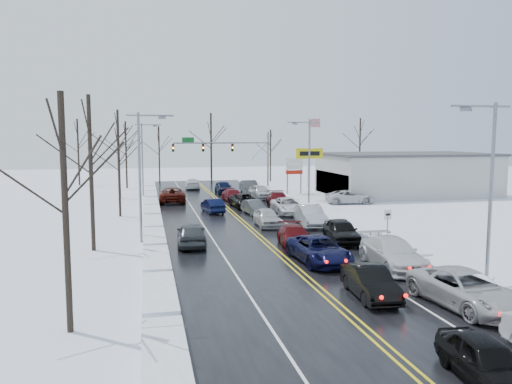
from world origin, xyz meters
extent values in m
plane|color=white|center=(0.00, 0.00, 0.00)|extent=(160.00, 160.00, 0.00)
cube|color=black|center=(0.00, 2.00, 0.01)|extent=(14.00, 84.00, 0.01)
cube|color=white|center=(-7.60, 2.00, 0.00)|extent=(1.51, 72.00, 0.49)
cube|color=white|center=(7.60, 2.00, 0.00)|extent=(1.51, 72.00, 0.49)
cylinder|color=slate|center=(8.50, 28.00, 4.00)|extent=(0.24, 0.24, 8.00)
cylinder|color=slate|center=(2.00, 28.00, 6.50)|extent=(13.00, 0.18, 0.18)
cylinder|color=slate|center=(7.30, 28.00, 5.40)|extent=(2.33, 0.10, 2.33)
cube|color=#0C591E|center=(-2.50, 28.00, 6.90)|extent=(1.60, 0.08, 0.70)
cube|color=black|center=(3.50, 28.00, 5.85)|extent=(0.32, 0.25, 1.05)
sphere|color=#3F0705|center=(3.50, 27.84, 6.15)|extent=(0.20, 0.20, 0.20)
sphere|color=orange|center=(3.50, 27.84, 5.85)|extent=(0.22, 0.22, 0.22)
sphere|color=black|center=(3.50, 27.84, 5.55)|extent=(0.20, 0.20, 0.20)
cube|color=black|center=(-0.50, 28.00, 5.85)|extent=(0.32, 0.25, 1.05)
sphere|color=#3F0705|center=(-0.50, 27.84, 6.15)|extent=(0.20, 0.20, 0.20)
sphere|color=orange|center=(-0.50, 27.84, 5.85)|extent=(0.22, 0.22, 0.22)
sphere|color=black|center=(-0.50, 27.84, 5.55)|extent=(0.20, 0.20, 0.20)
cube|color=black|center=(-4.50, 28.00, 5.85)|extent=(0.32, 0.25, 1.05)
sphere|color=#3F0705|center=(-4.50, 27.84, 6.15)|extent=(0.20, 0.20, 0.20)
sphere|color=orange|center=(-4.50, 27.84, 5.85)|extent=(0.22, 0.22, 0.22)
sphere|color=black|center=(-4.50, 27.84, 5.55)|extent=(0.20, 0.20, 0.20)
cylinder|color=slate|center=(10.50, 16.00, 2.80)|extent=(0.20, 0.20, 5.60)
cube|color=#DAC90B|center=(10.50, 16.00, 5.40)|extent=(3.20, 0.30, 1.20)
cube|color=black|center=(10.50, 15.83, 5.40)|extent=(2.40, 0.04, 0.50)
cylinder|color=slate|center=(9.60, 22.00, 2.00)|extent=(0.16, 0.16, 4.00)
cylinder|color=slate|center=(11.40, 22.00, 2.00)|extent=(0.16, 0.16, 4.00)
cube|color=white|center=(10.50, 22.00, 4.30)|extent=(2.20, 0.22, 0.70)
cube|color=white|center=(10.50, 22.00, 3.50)|extent=(2.20, 0.22, 0.70)
cube|color=#B61E0E|center=(10.50, 22.00, 2.80)|extent=(2.20, 0.22, 0.50)
cylinder|color=slate|center=(8.20, -8.00, 1.10)|extent=(0.08, 0.08, 2.20)
cube|color=white|center=(8.20, -8.00, 2.00)|extent=(0.55, 0.05, 0.70)
cube|color=black|center=(8.20, -8.04, 2.00)|extent=(0.35, 0.02, 0.15)
cylinder|color=silver|center=(15.00, 30.00, 5.00)|extent=(0.14, 0.14, 10.00)
cube|color=#B4B3AE|center=(24.00, 18.00, 2.50)|extent=(20.00, 12.00, 5.00)
cube|color=#262628|center=(14.05, 18.00, 1.60)|extent=(0.10, 11.00, 2.80)
cube|color=#3F3F42|center=(24.00, 18.00, 5.15)|extent=(20.40, 12.40, 0.30)
cylinder|color=slate|center=(8.50, -18.00, 4.50)|extent=(0.18, 0.18, 9.00)
cylinder|color=slate|center=(7.70, -18.00, 8.80)|extent=(3.20, 0.12, 0.12)
cube|color=slate|center=(6.90, -18.00, 8.65)|extent=(0.50, 0.25, 0.18)
cylinder|color=slate|center=(8.50, 10.00, 4.50)|extent=(0.18, 0.18, 9.00)
cylinder|color=slate|center=(7.70, 10.00, 8.80)|extent=(3.20, 0.12, 0.12)
cube|color=slate|center=(6.90, 10.00, 8.65)|extent=(0.50, 0.25, 0.18)
cylinder|color=slate|center=(-8.50, -4.00, 4.50)|extent=(0.18, 0.18, 9.00)
cylinder|color=slate|center=(-7.70, -4.00, 8.80)|extent=(3.20, 0.12, 0.12)
cube|color=slate|center=(-6.90, -4.00, 8.65)|extent=(0.50, 0.25, 0.18)
cylinder|color=slate|center=(-8.50, 24.00, 4.50)|extent=(0.18, 0.18, 9.00)
cylinder|color=slate|center=(-7.70, 24.00, 8.80)|extent=(3.20, 0.12, 0.12)
cube|color=slate|center=(-6.90, 24.00, 8.65)|extent=(0.50, 0.25, 0.18)
cylinder|color=#2D231C|center=(-11.00, -20.00, 4.50)|extent=(0.24, 0.24, 9.00)
cylinder|color=#2D231C|center=(-11.50, -6.00, 5.00)|extent=(0.27, 0.27, 10.00)
cylinder|color=#2D231C|center=(-10.50, 8.00, 4.25)|extent=(0.23, 0.23, 8.50)
cylinder|color=#2D231C|center=(-11.20, 22.00, 5.25)|extent=(0.28, 0.28, 10.50)
cylinder|color=#2D231C|center=(-10.80, 34.00, 4.75)|extent=(0.25, 0.25, 9.50)
cylinder|color=#2D231C|center=(-18.00, 40.00, 5.00)|extent=(0.27, 0.27, 10.00)
cylinder|color=#2D231C|center=(-6.00, 41.00, 4.50)|extent=(0.24, 0.24, 9.00)
cylinder|color=#2D231C|center=(2.00, 39.00, 5.50)|extent=(0.29, 0.29, 11.00)
cylinder|color=#2D231C|center=(12.00, 40.50, 4.25)|extent=(0.23, 0.23, 8.50)
cylinder|color=#2D231C|center=(28.00, 41.00, 5.25)|extent=(0.28, 0.28, 10.50)
imported|color=black|center=(1.74, -26.89, 0.00)|extent=(2.06, 4.22, 1.39)
imported|color=black|center=(1.88, -18.67, 0.00)|extent=(1.87, 4.49, 1.45)
imported|color=black|center=(1.73, -12.12, 0.00)|extent=(2.82, 5.61, 1.52)
imported|color=#500A0D|center=(1.56, -7.73, 0.00)|extent=(2.61, 5.07, 1.41)
imported|color=silver|center=(1.56, 0.04, 0.00)|extent=(1.85, 4.42, 1.50)
imported|color=#434648|center=(1.86, 6.46, 0.00)|extent=(1.91, 4.23, 1.35)
imported|color=black|center=(1.88, 10.92, 0.00)|extent=(2.75, 5.42, 1.47)
imported|color=#540B12|center=(1.56, 16.49, 0.00)|extent=(2.36, 4.79, 1.34)
imported|color=black|center=(1.64, 24.14, 0.00)|extent=(1.99, 4.88, 1.66)
imported|color=#B8B8BA|center=(5.35, -20.82, 0.00)|extent=(3.18, 5.95, 1.59)
imported|color=silver|center=(5.38, -14.13, 0.00)|extent=(2.66, 5.88, 1.67)
imported|color=black|center=(5.14, -7.20, 0.00)|extent=(2.57, 5.03, 1.64)
imported|color=#A6A9AE|center=(5.11, -0.51, 0.00)|extent=(2.22, 5.31, 1.70)
imported|color=white|center=(5.09, 6.13, 0.00)|extent=(2.65, 5.51, 1.51)
imported|color=#4B0A0D|center=(5.39, 10.90, 0.00)|extent=(2.81, 5.49, 1.52)
imported|color=silver|center=(5.08, 17.77, 0.00)|extent=(2.32, 5.07, 1.68)
imported|color=#393B3E|center=(5.10, 24.18, 0.00)|extent=(1.97, 5.06, 1.64)
imported|color=black|center=(-1.84, 8.35, 0.00)|extent=(2.00, 4.37, 1.39)
imported|color=#491109|center=(-5.26, 17.02, 0.00)|extent=(3.13, 6.33, 1.72)
imported|color=white|center=(-1.76, 30.83, 0.00)|extent=(2.40, 5.21, 1.47)
imported|color=#3C3F41|center=(-5.17, -5.99, 0.00)|extent=(2.18, 4.84, 1.61)
imported|color=silver|center=(13.81, 11.67, 0.00)|extent=(5.55, 3.03, 1.48)
imported|color=#3D4042|center=(17.04, 14.53, 0.00)|extent=(2.13, 4.94, 1.42)
imported|color=black|center=(15.09, 21.53, 0.00)|extent=(1.81, 4.26, 1.44)
camera|label=1|loc=(-8.04, -39.29, 7.37)|focal=35.00mm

